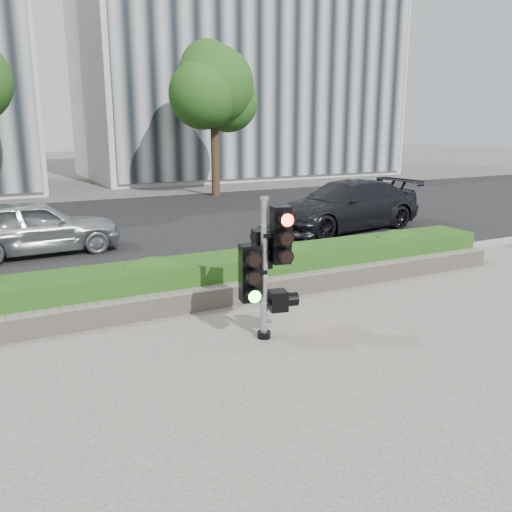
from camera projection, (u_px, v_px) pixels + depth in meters
name	position (u px, v px, depth m)	size (l,w,h in m)	color
ground	(288.00, 343.00, 7.74)	(120.00, 120.00, 0.00)	#51514C
sidewalk	(412.00, 427.00, 5.58)	(16.00, 11.00, 0.03)	#9E9389
road	(120.00, 227.00, 16.37)	(60.00, 13.00, 0.02)	black
curb	(205.00, 283.00, 10.45)	(60.00, 0.25, 0.12)	gray
stone_wall	(232.00, 294.00, 9.33)	(12.00, 0.32, 0.34)	gray
hedge	(217.00, 275.00, 9.86)	(12.00, 1.00, 0.68)	#3B7524
building_right	(236.00, 74.00, 32.80)	(18.00, 10.00, 12.00)	#B7B7B2
tree_right	(213.00, 89.00, 22.55)	(4.10, 3.58, 6.53)	black
traffic_signal	(266.00, 261.00, 7.64)	(0.75, 0.59, 2.06)	black
car_silver	(35.00, 227.00, 12.82)	(1.56, 3.89, 1.32)	#A9ADB0
car_dark	(345.00, 205.00, 15.88)	(1.99, 4.90, 1.42)	black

